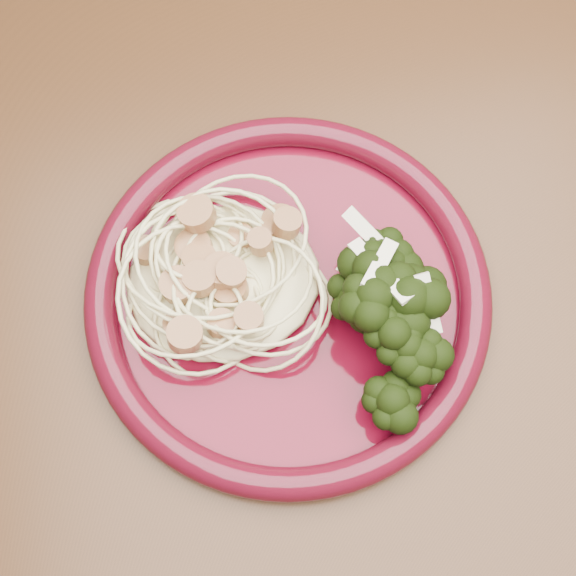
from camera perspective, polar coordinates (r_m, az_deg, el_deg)
The scene contains 6 objects.
dining_table at distance 0.61m, azimuth 9.07°, elevation -2.67°, with size 1.20×0.80×0.75m.
dinner_plate at distance 0.49m, azimuth 0.00°, elevation -0.45°, with size 0.33×0.33×0.02m.
spaghetti_pile at distance 0.49m, azimuth -4.68°, elevation 0.86°, with size 0.12×0.11×0.03m, color beige.
scallop_cluster at distance 0.46m, azimuth -4.98°, elevation 2.33°, with size 0.11×0.11×0.04m, color #AD784A, non-canonical shape.
broccoli_pile at distance 0.47m, azimuth 5.91°, elevation -0.72°, with size 0.08×0.14×0.05m, color black.
onion_garnish at distance 0.45m, azimuth 6.28°, elevation 0.64°, with size 0.06×0.09×0.04m, color white, non-canonical shape.
Camera 1 is at (-0.13, -0.17, 1.22)m, focal length 50.00 mm.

